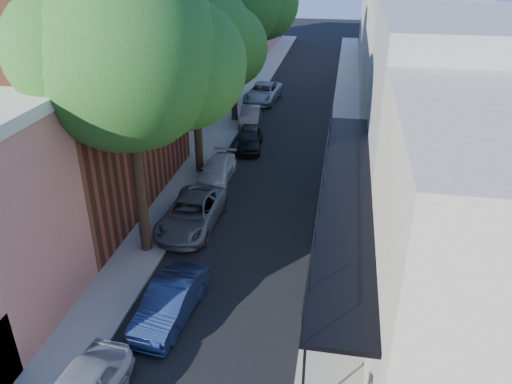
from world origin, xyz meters
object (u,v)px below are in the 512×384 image
at_px(parked_car_b, 170,302).
at_px(parked_car_c, 192,213).
at_px(oak_near, 140,58).
at_px(parked_car_f, 250,116).
at_px(parked_car_e, 249,138).
at_px(parked_car_d, 217,170).
at_px(parked_car_g, 263,93).
at_px(oak_mid, 202,41).

height_order(parked_car_b, parked_car_c, parked_car_c).
relative_size(oak_near, parked_car_f, 3.06).
relative_size(oak_near, parked_car_e, 2.98).
distance_m(oak_near, parked_car_d, 10.16).
height_order(parked_car_c, parked_car_e, parked_car_c).
distance_m(parked_car_e, parked_car_g, 10.21).
distance_m(oak_near, parked_car_e, 13.84).
bearing_deg(parked_car_g, parked_car_e, -80.51).
bearing_deg(parked_car_f, parked_car_g, 84.75).
relative_size(parked_car_b, parked_car_c, 0.81).
bearing_deg(oak_near, parked_car_f, 87.00).
bearing_deg(parked_car_c, oak_mid, 99.90).
bearing_deg(parked_car_f, parked_car_e, -86.27).
xyz_separation_m(parked_car_b, parked_car_e, (-0.30, 15.72, -0.00)).
xyz_separation_m(parked_car_d, parked_car_e, (0.83, 4.69, 0.10)).
bearing_deg(parked_car_c, parked_car_b, -78.83).
bearing_deg(parked_car_c, parked_car_f, 91.37).
bearing_deg(oak_near, parked_car_d, 83.75).
xyz_separation_m(oak_mid, parked_car_g, (0.82, 13.90, -6.36)).
height_order(oak_mid, parked_car_d, oak_mid).
bearing_deg(parked_car_b, parked_car_g, 98.14).
bearing_deg(parked_car_b, parked_car_f, 98.64).
xyz_separation_m(parked_car_b, parked_car_f, (-1.05, 20.11, -0.04)).
bearing_deg(parked_car_f, oak_near, -99.00).
bearing_deg(parked_car_g, parked_car_c, -84.90).
distance_m(oak_mid, parked_car_f, 10.40).
xyz_separation_m(oak_near, oak_mid, (-0.05, 7.97, -0.82)).
bearing_deg(parked_car_g, oak_mid, -88.53).
relative_size(oak_mid, parked_car_b, 2.56).
xyz_separation_m(parked_car_b, parked_car_g, (-1.13, 25.90, 0.04)).
relative_size(parked_car_b, parked_car_e, 1.04).
xyz_separation_m(oak_near, parked_car_d, (0.77, 7.01, -7.32)).
height_order(parked_car_c, parked_car_g, parked_car_g).
height_order(oak_mid, parked_car_b, oak_mid).
height_order(oak_near, parked_car_c, oak_near).
height_order(oak_mid, parked_car_g, oak_mid).
bearing_deg(oak_near, parked_car_e, 82.23).
bearing_deg(parked_car_b, parked_car_c, 105.50).
bearing_deg(oak_mid, parked_car_b, -80.78).
distance_m(parked_car_c, parked_car_g, 19.92).
height_order(parked_car_d, parked_car_e, parked_car_e).
height_order(parked_car_b, parked_car_d, parked_car_b).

